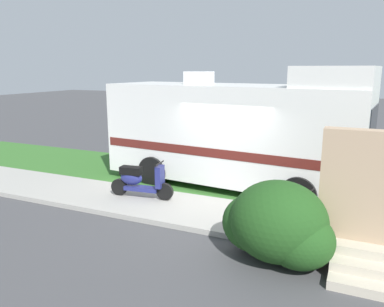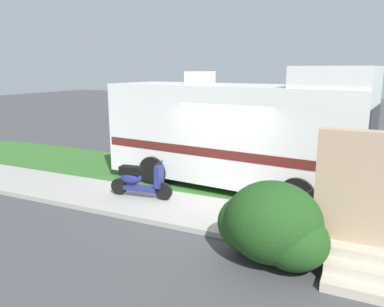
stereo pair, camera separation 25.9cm
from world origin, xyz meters
name	(u,v)px [view 1 (the left image)]	position (x,y,z in m)	size (l,w,h in m)	color
ground_plane	(222,200)	(0.00, 0.00, 0.00)	(80.00, 80.00, 0.00)	#424244
sidewalk	(205,213)	(0.00, -1.20, 0.06)	(24.00, 2.00, 0.12)	#9E9B93
grass_strip	(239,183)	(0.00, 1.50, 0.04)	(24.00, 3.40, 0.08)	#336628
motorhome_rv	(236,132)	(-0.05, 1.20, 1.64)	(7.40, 2.98, 3.44)	silver
scooter	(139,180)	(-1.93, -1.00, 0.58)	(1.72, 0.52, 0.97)	black
bicycle	(287,210)	(1.91, -1.33, 0.49)	(1.72, 0.56, 0.88)	black
porch_steps	(380,217)	(3.59, -2.29, 0.97)	(2.00, 1.26, 2.40)	#BCB29E
bush_by_porch	(277,225)	(1.97, -2.68, 0.69)	(2.05, 1.54, 1.45)	#1E4719
bottle_green	(345,232)	(3.07, -1.37, 0.22)	(0.07, 0.07, 0.23)	navy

